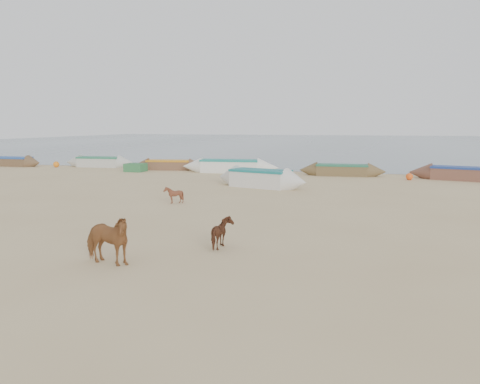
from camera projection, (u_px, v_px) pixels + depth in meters
The scene contains 8 objects.
ground at pixel (204, 245), 13.65m from camera, with size 140.00×140.00×0.00m, color tan.
sea at pixel (344, 142), 91.97m from camera, with size 160.00×160.00×0.00m, color slate.
cow_adult at pixel (106, 240), 11.64m from camera, with size 0.69×1.52×1.28m, color brown.
calf_front at pixel (174, 195), 20.74m from camera, with size 0.62×0.70×0.77m, color brown.
calf_right at pixel (223, 233), 13.24m from camera, with size 0.85×0.73×0.86m, color #562E1C.
near_canoe at pixel (260, 178), 26.14m from camera, with size 5.60×1.46×0.98m, color silver, non-canonical shape.
waterline_canoes at pixel (304, 168), 33.01m from camera, with size 55.69×4.56×0.95m.
beach_clutter at pixel (366, 172), 31.35m from camera, with size 44.18×4.27×0.64m.
Camera 1 is at (4.49, -12.55, 3.49)m, focal length 35.00 mm.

